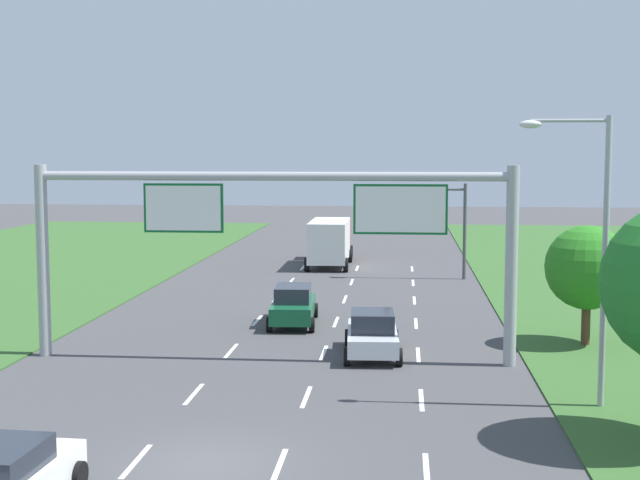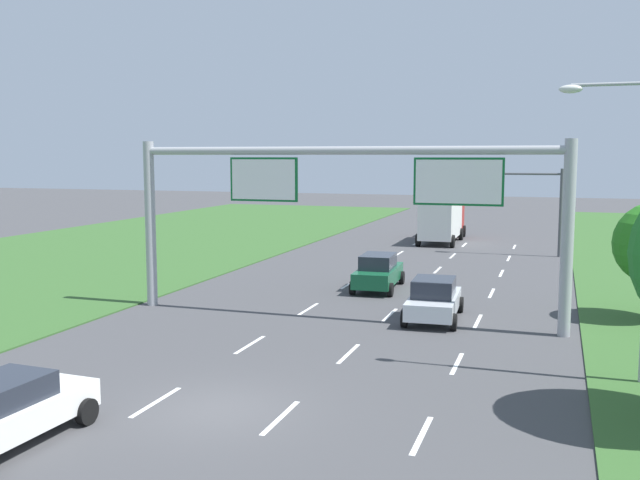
% 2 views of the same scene
% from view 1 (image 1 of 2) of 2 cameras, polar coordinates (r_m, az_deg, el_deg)
% --- Properties ---
extents(ground_plane, '(200.00, 200.00, 0.00)m').
position_cam_1_polar(ground_plane, '(22.25, -7.24, -14.00)').
color(ground_plane, '#424244').
extents(lane_dashes_inner_left, '(0.14, 56.40, 0.01)m').
position_cam_1_polar(lane_dashes_inner_left, '(31.03, -6.78, -8.27)').
color(lane_dashes_inner_left, white).
rests_on(lane_dashes_inner_left, ground_plane).
extents(lane_dashes_inner_right, '(0.14, 56.40, 0.01)m').
position_cam_1_polar(lane_dashes_inner_right, '(30.51, -0.27, -8.48)').
color(lane_dashes_inner_right, white).
rests_on(lane_dashes_inner_right, ground_plane).
extents(lane_dashes_slip, '(0.14, 56.40, 0.01)m').
position_cam_1_polar(lane_dashes_slip, '(30.37, 6.39, -8.58)').
color(lane_dashes_slip, white).
rests_on(lane_dashes_slip, ground_plane).
extents(car_near_red, '(2.25, 4.40, 1.64)m').
position_cam_1_polar(car_near_red, '(32.86, 3.37, -6.00)').
color(car_near_red, silver).
rests_on(car_near_red, ground_plane).
extents(car_lead_silver, '(2.20, 4.57, 1.71)m').
position_cam_1_polar(car_lead_silver, '(38.58, -1.72, -4.18)').
color(car_lead_silver, '#145633').
rests_on(car_lead_silver, ground_plane).
extents(car_mid_lane, '(2.22, 4.35, 1.52)m').
position_cam_1_polar(car_mid_lane, '(19.98, -19.61, -14.28)').
color(car_mid_lane, white).
rests_on(car_mid_lane, ground_plane).
extents(box_truck, '(2.74, 8.29, 3.00)m').
position_cam_1_polar(box_truck, '(58.42, 0.67, 0.00)').
color(box_truck, '#B21E19').
rests_on(box_truck, ground_plane).
extents(sign_gantry, '(17.24, 0.44, 7.00)m').
position_cam_1_polar(sign_gantry, '(31.48, -2.74, 0.97)').
color(sign_gantry, '#9EA0A5').
rests_on(sign_gantry, ground_plane).
extents(traffic_light_mast, '(4.76, 0.49, 5.60)m').
position_cam_1_polar(traffic_light_mast, '(52.33, 7.15, 1.72)').
color(traffic_light_mast, '#47494F').
rests_on(traffic_light_mast, ground_plane).
extents(street_lamp, '(2.61, 0.32, 8.50)m').
position_cam_1_polar(street_lamp, '(26.76, 17.02, 0.30)').
color(street_lamp, '#9EA0A5').
rests_on(street_lamp, ground_plane).
extents(roadside_tree_mid, '(3.24, 3.24, 4.67)m').
position_cam_1_polar(roadside_tree_mid, '(35.56, 16.74, -1.71)').
color(roadside_tree_mid, '#513823').
rests_on(roadside_tree_mid, ground_plane).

